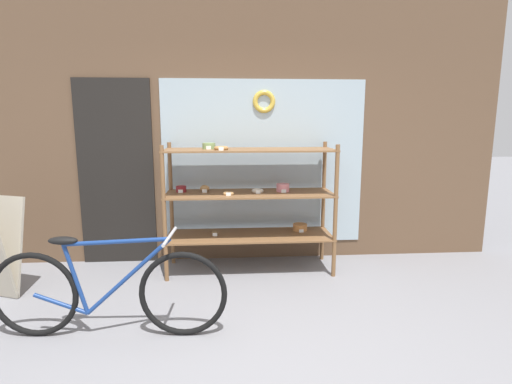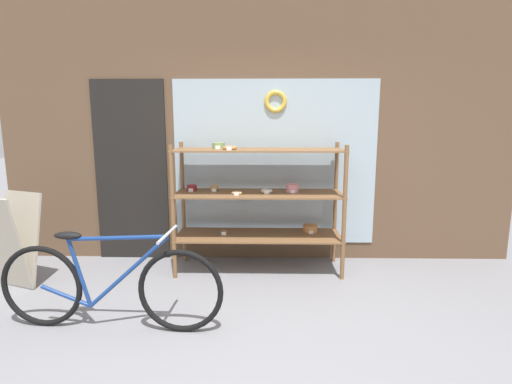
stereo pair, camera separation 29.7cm
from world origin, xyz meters
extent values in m
plane|color=gray|center=(0.00, 0.00, 0.00)|extent=(30.00, 30.00, 0.00)
cube|color=brown|center=(0.00, 2.24, 1.78)|extent=(5.97, 0.08, 3.56)
cube|color=#A3B7C1|center=(0.20, 2.19, 1.15)|extent=(2.33, 0.02, 1.90)
cube|color=black|center=(-1.49, 2.19, 1.05)|extent=(0.84, 0.03, 2.10)
torus|color=gold|center=(0.20, 2.17, 1.85)|extent=(0.26, 0.06, 0.26)
cylinder|color=brown|center=(-0.86, 1.55, 0.70)|extent=(0.04, 0.04, 1.40)
cylinder|color=brown|center=(0.89, 1.55, 0.70)|extent=(0.04, 0.04, 1.40)
cylinder|color=brown|center=(-0.86, 2.08, 0.70)|extent=(0.04, 0.04, 1.40)
cylinder|color=brown|center=(0.89, 2.08, 0.70)|extent=(0.04, 0.04, 1.40)
cube|color=brown|center=(0.01, 1.81, 0.39)|extent=(1.80, 0.57, 0.02)
cube|color=brown|center=(0.01, 1.81, 0.86)|extent=(1.80, 0.57, 0.02)
cube|color=brown|center=(0.01, 1.81, 1.33)|extent=(1.80, 0.57, 0.02)
cylinder|color=#C67F42|center=(0.60, 1.95, 0.44)|extent=(0.16, 0.16, 0.08)
cube|color=white|center=(0.60, 1.86, 0.42)|extent=(0.05, 0.00, 0.04)
cylinder|color=#7A995B|center=(-0.42, 1.86, 1.37)|extent=(0.14, 0.14, 0.06)
cube|color=white|center=(-0.42, 1.78, 1.36)|extent=(0.05, 0.00, 0.04)
torus|color=tan|center=(-0.22, 1.72, 0.88)|extent=(0.12, 0.12, 0.03)
cube|color=white|center=(-0.22, 1.65, 0.89)|extent=(0.05, 0.00, 0.04)
cylinder|color=pink|center=(0.38, 1.87, 0.91)|extent=(0.14, 0.14, 0.09)
cube|color=white|center=(0.38, 1.79, 0.89)|extent=(0.05, 0.00, 0.04)
torus|color=#B27A42|center=(-0.28, 1.70, 1.36)|extent=(0.15, 0.15, 0.04)
cube|color=white|center=(-0.28, 1.62, 1.36)|extent=(0.05, 0.00, 0.04)
ellipsoid|color=brown|center=(-0.37, 1.83, 0.42)|extent=(0.07, 0.06, 0.05)
cube|color=white|center=(-0.37, 1.78, 0.42)|extent=(0.05, 0.00, 0.04)
torus|color=beige|center=(0.10, 1.82, 0.89)|extent=(0.13, 0.13, 0.04)
cube|color=white|center=(0.10, 1.75, 0.89)|extent=(0.05, 0.00, 0.04)
cylinder|color=maroon|center=(-0.73, 1.93, 0.90)|extent=(0.11, 0.11, 0.06)
cube|color=white|center=(-0.73, 1.86, 0.89)|extent=(0.05, 0.00, 0.04)
ellipsoid|color=#AD7F4C|center=(-0.47, 1.92, 0.90)|extent=(0.10, 0.09, 0.07)
cube|color=white|center=(-0.47, 1.86, 0.89)|extent=(0.05, 0.00, 0.04)
torus|color=black|center=(-1.70, 0.53, 0.34)|extent=(0.67, 0.08, 0.67)
torus|color=black|center=(-0.57, 0.46, 0.34)|extent=(0.67, 0.08, 0.67)
cylinder|color=navy|center=(-0.98, 0.49, 0.48)|extent=(0.67, 0.07, 0.61)
cylinder|color=navy|center=(-1.05, 0.49, 0.75)|extent=(0.79, 0.08, 0.07)
cylinder|color=navy|center=(-1.38, 0.51, 0.46)|extent=(0.17, 0.04, 0.56)
cylinder|color=navy|center=(-1.50, 0.52, 0.26)|extent=(0.41, 0.06, 0.18)
ellipsoid|color=black|center=(-1.45, 0.51, 0.76)|extent=(0.23, 0.10, 0.06)
cylinder|color=#B2B2B7|center=(-0.66, 0.47, 0.79)|extent=(0.05, 0.46, 0.02)
cube|color=#B2A893|center=(-2.38, 1.38, 0.47)|extent=(0.52, 0.36, 0.93)
camera|label=1|loc=(-0.22, -2.42, 1.64)|focal=28.00mm
camera|label=2|loc=(0.07, -2.43, 1.64)|focal=28.00mm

